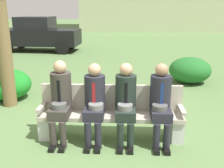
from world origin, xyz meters
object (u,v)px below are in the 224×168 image
(shrub_near_bench, at_px, (7,84))
(seated_man_centerright, at_px, (126,100))
(park_bench, at_px, (111,113))
(shrub_mid_lawn, at_px, (190,70))
(seated_man_leftmost, at_px, (60,98))
(parked_car_near, at_px, (39,34))
(seated_man_rightmost, at_px, (161,100))
(seated_man_centerleft, at_px, (95,100))

(shrub_near_bench, bearing_deg, seated_man_centerright, -33.97)
(park_bench, relative_size, shrub_mid_lawn, 1.99)
(seated_man_leftmost, xyz_separation_m, shrub_mid_lawn, (2.96, 3.55, -0.37))
(seated_man_centerright, xyz_separation_m, parked_car_near, (-4.26, 8.84, 0.11))
(seated_man_centerright, bearing_deg, seated_man_rightmost, 0.00)
(shrub_near_bench, height_order, shrub_mid_lawn, shrub_mid_lawn)
(seated_man_centerright, distance_m, shrub_near_bench, 3.47)
(seated_man_leftmost, distance_m, seated_man_centerleft, 0.56)
(seated_man_centerleft, bearing_deg, shrub_near_bench, 140.68)
(parked_car_near, bearing_deg, seated_man_leftmost, -70.11)
(park_bench, height_order, parked_car_near, parked_car_near)
(park_bench, bearing_deg, seated_man_centerleft, -152.64)
(shrub_mid_lawn, distance_m, parked_car_near, 8.13)
(seated_man_centerleft, relative_size, shrub_near_bench, 1.11)
(shrub_near_bench, bearing_deg, seated_man_centerleft, -39.32)
(shrub_near_bench, bearing_deg, seated_man_rightmost, -29.39)
(seated_man_rightmost, distance_m, parked_car_near, 10.08)
(shrub_near_bench, xyz_separation_m, parked_car_near, (-1.40, 6.91, 0.47))
(seated_man_centerleft, distance_m, parked_car_near, 9.61)
(seated_man_centerright, bearing_deg, shrub_near_bench, 146.03)
(seated_man_centerright, bearing_deg, parked_car_near, 115.74)
(seated_man_centerleft, relative_size, seated_man_centerright, 0.99)
(seated_man_centerright, relative_size, parked_car_near, 0.33)
(shrub_near_bench, bearing_deg, shrub_mid_lawn, 18.84)
(park_bench, xyz_separation_m, parked_car_near, (-4.02, 8.71, 0.40))
(seated_man_centerright, height_order, parked_car_near, parked_car_near)
(seated_man_centerright, height_order, shrub_near_bench, seated_man_centerright)
(seated_man_leftmost, distance_m, parked_car_near, 9.40)
(park_bench, xyz_separation_m, seated_man_rightmost, (0.81, -0.13, 0.29))
(seated_man_centerleft, xyz_separation_m, shrub_near_bench, (-2.36, 1.93, -0.36))
(park_bench, height_order, shrub_mid_lawn, park_bench)
(park_bench, height_order, seated_man_centerleft, seated_man_centerleft)
(seated_man_rightmost, height_order, parked_car_near, parked_car_near)
(park_bench, xyz_separation_m, seated_man_centerright, (0.24, -0.13, 0.29))
(seated_man_centerleft, relative_size, shrub_mid_lawn, 1.08)
(park_bench, height_order, seated_man_centerright, seated_man_centerright)
(seated_man_centerright, xyz_separation_m, shrub_mid_lawn, (1.90, 3.55, -0.35))
(park_bench, bearing_deg, parked_car_near, 114.78)
(shrub_mid_lawn, bearing_deg, seated_man_leftmost, -129.84)
(seated_man_leftmost, xyz_separation_m, parked_car_near, (-3.20, 8.84, 0.09))
(park_bench, distance_m, seated_man_centerright, 0.40)
(seated_man_leftmost, relative_size, seated_man_rightmost, 1.02)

